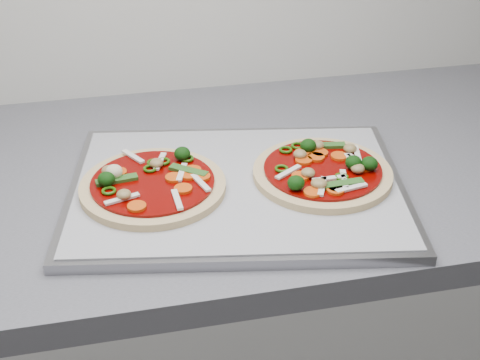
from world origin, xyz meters
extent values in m
cube|color=gray|center=(-0.69, 1.22, 0.91)|extent=(0.53, 0.43, 0.02)
cube|color=#9B9BA1|center=(-0.69, 1.22, 0.92)|extent=(0.50, 0.40, 0.00)
cylinder|color=tan|center=(-0.81, 1.22, 0.92)|extent=(0.27, 0.27, 0.01)
cylinder|color=#6B0001|center=(-0.81, 1.22, 0.93)|extent=(0.23, 0.23, 0.00)
torus|color=#23510A|center=(-0.87, 1.21, 0.93)|extent=(0.03, 0.03, 0.00)
cube|color=silver|center=(-0.79, 1.27, 0.93)|extent=(0.02, 0.05, 0.00)
ellipsoid|color=olive|center=(-0.87, 1.25, 0.94)|extent=(0.03, 0.03, 0.01)
torus|color=#23510A|center=(-0.75, 1.27, 0.93)|extent=(0.02, 0.02, 0.00)
cube|color=silver|center=(-0.83, 1.29, 0.93)|extent=(0.03, 0.05, 0.00)
cube|color=silver|center=(-0.74, 1.20, 0.93)|extent=(0.02, 0.05, 0.00)
cylinder|color=#E13300|center=(-0.74, 1.22, 0.93)|extent=(0.03, 0.03, 0.00)
ellipsoid|color=beige|center=(-0.86, 1.24, 0.94)|extent=(0.03, 0.03, 0.02)
ellipsoid|color=olive|center=(-0.85, 1.19, 0.94)|extent=(0.03, 0.03, 0.01)
cube|color=silver|center=(-0.85, 1.18, 0.93)|extent=(0.05, 0.02, 0.00)
torus|color=#23510A|center=(-0.80, 1.27, 0.93)|extent=(0.03, 0.03, 0.00)
ellipsoid|color=#12390E|center=(-0.76, 1.27, 0.94)|extent=(0.03, 0.03, 0.02)
cube|color=silver|center=(-0.78, 1.16, 0.93)|extent=(0.01, 0.05, 0.00)
cube|color=#2C5F21|center=(-0.86, 1.23, 0.93)|extent=(0.06, 0.02, 0.00)
ellipsoid|color=#12390E|center=(-0.87, 1.22, 0.94)|extent=(0.03, 0.03, 0.02)
cylinder|color=#E13300|center=(-0.78, 1.22, 0.93)|extent=(0.03, 0.03, 0.00)
cube|color=#2C5F21|center=(-0.76, 1.24, 0.93)|extent=(0.05, 0.05, 0.00)
cylinder|color=#E13300|center=(-0.85, 1.25, 0.93)|extent=(0.03, 0.03, 0.00)
cube|color=silver|center=(-0.77, 1.23, 0.93)|extent=(0.02, 0.05, 0.00)
torus|color=#23510A|center=(-0.79, 1.27, 0.93)|extent=(0.02, 0.02, 0.00)
ellipsoid|color=olive|center=(-0.80, 1.26, 0.94)|extent=(0.03, 0.03, 0.01)
cylinder|color=#E13300|center=(-0.76, 1.22, 0.93)|extent=(0.03, 0.03, 0.00)
cylinder|color=#E13300|center=(-0.84, 1.16, 0.93)|extent=(0.03, 0.03, 0.00)
cylinder|color=#E13300|center=(-0.75, 1.24, 0.93)|extent=(0.03, 0.03, 0.00)
cylinder|color=#E13300|center=(-0.77, 1.19, 0.93)|extent=(0.03, 0.03, 0.00)
torus|color=#23510A|center=(-0.81, 1.25, 0.93)|extent=(0.03, 0.03, 0.00)
cylinder|color=tan|center=(-0.57, 1.21, 0.92)|extent=(0.22, 0.22, 0.01)
cylinder|color=#6B0001|center=(-0.57, 1.21, 0.93)|extent=(0.18, 0.18, 0.00)
torus|color=#23510A|center=(-0.55, 1.17, 0.93)|extent=(0.03, 0.03, 0.00)
cube|color=silver|center=(-0.62, 1.20, 0.93)|extent=(0.04, 0.03, 0.00)
cube|color=silver|center=(-0.55, 1.17, 0.93)|extent=(0.02, 0.05, 0.00)
cylinder|color=#E13300|center=(-0.53, 1.23, 0.93)|extent=(0.03, 0.03, 0.00)
ellipsoid|color=#12390E|center=(-0.50, 1.19, 0.94)|extent=(0.03, 0.03, 0.02)
cylinder|color=#E13300|center=(-0.57, 1.14, 0.93)|extent=(0.03, 0.03, 0.00)
cube|color=silver|center=(-0.55, 1.14, 0.93)|extent=(0.05, 0.02, 0.00)
cylinder|color=#E13300|center=(-0.59, 1.23, 0.93)|extent=(0.03, 0.03, 0.00)
ellipsoid|color=olive|center=(-0.51, 1.24, 0.94)|extent=(0.02, 0.02, 0.01)
torus|color=#23510A|center=(-0.63, 1.21, 0.93)|extent=(0.03, 0.03, 0.00)
cylinder|color=#E13300|center=(-0.61, 1.19, 0.93)|extent=(0.03, 0.03, 0.00)
cube|color=silver|center=(-0.51, 1.21, 0.93)|extent=(0.02, 0.05, 0.00)
cylinder|color=#E13300|center=(-0.56, 1.25, 0.93)|extent=(0.04, 0.04, 0.00)
cube|color=#2C5F21|center=(-0.55, 1.16, 0.93)|extent=(0.06, 0.02, 0.00)
cylinder|color=#E13300|center=(-0.57, 1.15, 0.93)|extent=(0.03, 0.03, 0.00)
cylinder|color=#E13300|center=(-0.57, 1.24, 0.93)|extent=(0.03, 0.03, 0.00)
cube|color=silver|center=(-0.51, 1.23, 0.93)|extent=(0.02, 0.05, 0.00)
cube|color=silver|center=(-0.52, 1.21, 0.93)|extent=(0.01, 0.05, 0.00)
cube|color=silver|center=(-0.57, 1.17, 0.93)|extent=(0.05, 0.01, 0.00)
ellipsoid|color=#12390E|center=(-0.57, 1.26, 0.94)|extent=(0.03, 0.03, 0.02)
cylinder|color=#E13300|center=(-0.58, 1.25, 0.93)|extent=(0.03, 0.03, 0.00)
ellipsoid|color=olive|center=(-0.59, 1.24, 0.94)|extent=(0.02, 0.02, 0.01)
cube|color=silver|center=(-0.58, 1.16, 0.93)|extent=(0.03, 0.05, 0.00)
torus|color=#23510A|center=(-0.58, 1.28, 0.93)|extent=(0.02, 0.02, 0.00)
torus|color=#23510A|center=(-0.61, 1.27, 0.93)|extent=(0.03, 0.03, 0.00)
ellipsoid|color=olive|center=(-0.56, 1.26, 0.94)|extent=(0.03, 0.03, 0.01)
ellipsoid|color=olive|center=(-0.59, 1.19, 0.94)|extent=(0.03, 0.03, 0.01)
cylinder|color=#E13300|center=(-0.60, 1.15, 0.93)|extent=(0.03, 0.03, 0.00)
ellipsoid|color=#12390E|center=(-0.62, 1.16, 0.94)|extent=(0.03, 0.03, 0.02)
ellipsoid|color=olive|center=(-0.59, 1.16, 0.94)|extent=(0.02, 0.02, 0.01)
cylinder|color=#E13300|center=(-0.51, 1.20, 0.93)|extent=(0.03, 0.03, 0.00)
ellipsoid|color=olive|center=(-0.59, 1.16, 0.94)|extent=(0.02, 0.02, 0.01)
cube|color=#2C5F21|center=(-0.54, 1.27, 0.93)|extent=(0.06, 0.02, 0.00)
ellipsoid|color=#12390E|center=(-0.52, 1.20, 0.94)|extent=(0.03, 0.03, 0.02)
ellipsoid|color=olive|center=(-0.52, 1.19, 0.94)|extent=(0.02, 0.02, 0.01)
camera|label=1|loc=(-0.86, 0.43, 1.42)|focal=50.00mm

